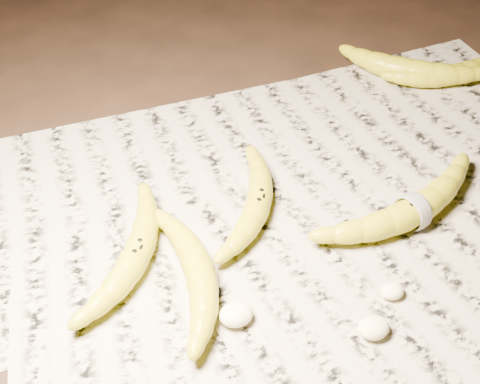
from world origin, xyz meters
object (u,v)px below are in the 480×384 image
object	(u,v)px
banana_left_a	(136,252)
banana_upper_a	(410,69)
banana_left_b	(200,271)
banana_center	(258,201)
banana_taped	(414,209)
banana_upper_b	(447,74)

from	to	relation	value
banana_left_a	banana_upper_a	size ratio (longest dim) A/B	0.97
banana_upper_a	banana_left_b	bearing A→B (deg)	-109.07
banana_center	banana_taped	size ratio (longest dim) A/B	0.78
banana_left_a	banana_left_b	size ratio (longest dim) A/B	1.07
banana_left_a	banana_upper_b	xyz separation A→B (m)	(0.55, 0.21, -0.00)
banana_left_b	banana_taped	bearing A→B (deg)	-84.62
banana_left_b	banana_taped	xyz separation A→B (m)	(0.28, 0.01, 0.00)
banana_center	banana_taped	distance (m)	0.19
banana_left_b	banana_upper_a	world-z (taller)	banana_upper_a
banana_left_a	banana_upper_a	world-z (taller)	banana_upper_a
banana_left_a	banana_upper_b	bearing A→B (deg)	-36.14
banana_taped	banana_upper_a	world-z (taller)	same
banana_left_b	banana_center	xyz separation A→B (m)	(0.10, 0.09, -0.00)
banana_center	banana_upper_a	distance (m)	0.39
banana_left_a	banana_taped	world-z (taller)	banana_taped
banana_left_a	banana_upper_b	distance (m)	0.59
banana_taped	banana_upper_a	distance (m)	0.32
banana_left_b	banana_taped	world-z (taller)	banana_taped
banana_left_b	banana_upper_b	size ratio (longest dim) A/B	1.11
banana_taped	banana_left_b	bearing A→B (deg)	166.53
banana_taped	banana_upper_a	size ratio (longest dim) A/B	1.14
banana_center	banana_upper_b	xyz separation A→B (m)	(0.38, 0.18, 0.00)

